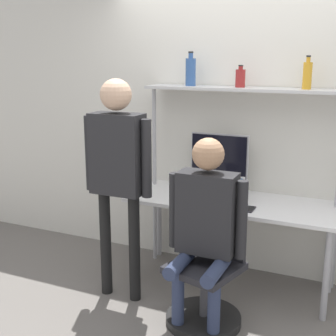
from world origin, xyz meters
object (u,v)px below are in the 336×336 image
object	(u,v)px
laptop	(224,196)
person_standing	(118,161)
office_chair	(207,286)
bottle_amber	(307,75)
person_seated	(205,218)
bottle_red	(240,78)
bottle_blue	(191,71)
monitor	(219,160)
cell_phone	(250,209)

from	to	relation	value
laptop	person_standing	xyz separation A→B (m)	(-0.71, -0.50, 0.33)
office_chair	bottle_amber	distance (m)	1.79
person_seated	bottle_red	world-z (taller)	bottle_red
office_chair	person_standing	distance (m)	1.16
laptop	bottle_blue	xyz separation A→B (m)	(-0.42, 0.27, 0.99)
monitor	bottle_amber	distance (m)	1.03
laptop	cell_phone	size ratio (longest dim) A/B	2.02
person_seated	bottle_red	distance (m)	1.28
person_standing	bottle_amber	size ratio (longest dim) A/B	6.85
bottle_amber	laptop	bearing A→B (deg)	-153.90
bottle_blue	office_chair	bearing A→B (deg)	-59.88
office_chair	cell_phone	bearing A→B (deg)	69.29
cell_phone	bottle_red	distance (m)	1.08
cell_phone	person_seated	bearing A→B (deg)	-110.12
bottle_blue	bottle_amber	distance (m)	0.98
person_seated	person_standing	distance (m)	0.83
cell_phone	office_chair	xyz separation A→B (m)	(-0.18, -0.47, -0.48)
laptop	office_chair	bearing A→B (deg)	-83.69
office_chair	bottle_red	world-z (taller)	bottle_red
cell_phone	person_seated	size ratio (longest dim) A/B	0.11
cell_phone	office_chair	distance (m)	0.69
office_chair	person_standing	world-z (taller)	person_standing
person_seated	bottle_blue	bearing A→B (deg)	118.33
monitor	bottle_blue	size ratio (longest dim) A/B	1.79
person_seated	bottle_amber	world-z (taller)	bottle_amber
laptop	office_chair	distance (m)	0.77
monitor	bottle_blue	xyz separation A→B (m)	(-0.27, -0.02, 0.76)
bottle_blue	cell_phone	bearing A→B (deg)	-28.90
person_seated	bottle_amber	distance (m)	1.40
person_seated	bottle_blue	size ratio (longest dim) A/B	4.80
laptop	bottle_amber	size ratio (longest dim) A/B	1.17
office_chair	bottle_blue	size ratio (longest dim) A/B	3.16
bottle_red	bottle_amber	distance (m)	0.53
person_standing	bottle_blue	distance (m)	1.05
cell_phone	bottle_amber	size ratio (longest dim) A/B	0.58
office_chair	bottle_blue	distance (m)	1.80
cell_phone	office_chair	world-z (taller)	office_chair
bottle_blue	person_standing	bearing A→B (deg)	-110.71
person_seated	bottle_red	xyz separation A→B (m)	(-0.03, 0.87, 0.93)
person_seated	person_standing	bearing A→B (deg)	172.50
cell_phone	person_standing	world-z (taller)	person_standing
cell_phone	bottle_red	size ratio (longest dim) A/B	0.83
laptop	bottle_amber	distance (m)	1.15
cell_phone	bottle_amber	xyz separation A→B (m)	(0.32, 0.36, 1.03)
bottle_red	bottle_blue	bearing A→B (deg)	180.00
laptop	cell_phone	xyz separation A→B (m)	(0.24, -0.09, -0.06)
cell_phone	person_seated	xyz separation A→B (m)	(-0.19, -0.51, 0.06)
office_chair	person_standing	bearing A→B (deg)	175.80
cell_phone	office_chair	bearing A→B (deg)	-110.71
person_standing	bottle_blue	bearing A→B (deg)	69.29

